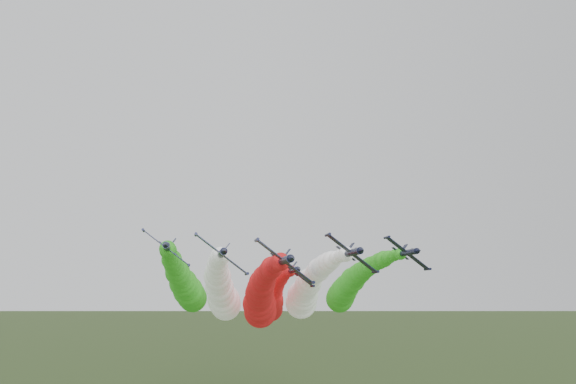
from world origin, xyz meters
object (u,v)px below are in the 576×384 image
Objects in this scene: jet_outer_right at (348,288)px; jet_inner_right at (306,291)px; jet_lead at (261,299)px; jet_inner_left at (222,293)px; jet_outer_left at (186,286)px; jet_trail at (271,298)px.

jet_inner_right is at bearing -138.49° from jet_outer_right.
jet_lead is 1.00× the size of jet_inner_right.
jet_outer_left reaches higher than jet_inner_left.
jet_outer_right is (12.63, 11.18, 0.87)m from jet_inner_right.
jet_inner_left reaches higher than jet_lead.
jet_inner_right is 27.42m from jet_outer_left.
jet_trail is at bearing 77.42° from jet_lead.
jet_inner_right reaches higher than jet_trail.
jet_outer_left reaches higher than jet_lead.
jet_inner_right is 1.00× the size of jet_outer_right.
jet_trail is (6.14, 27.52, -0.17)m from jet_lead.
jet_outer_left is at bearing 129.21° from jet_lead.
jet_lead is at bearing -140.17° from jet_outer_right.
jet_inner_left is 1.00× the size of jet_outer_left.
jet_lead is at bearing -45.01° from jet_inner_left.
jet_lead is 23.45m from jet_outer_left.
jet_outer_right is 1.00× the size of jet_trail.
jet_lead is 13.94m from jet_inner_right.
jet_outer_right is (38.31, 1.62, -0.25)m from jet_outer_left.
jet_outer_right reaches higher than jet_inner_right.
jet_trail is at bearing 56.74° from jet_inner_left.
jet_inner_left is 1.00× the size of jet_inner_right.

